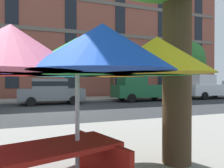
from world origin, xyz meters
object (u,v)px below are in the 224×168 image
(sedan_gray, at_px, (51,91))
(street_tree_middle, at_px, (113,64))
(pickup_white, at_px, (208,88))
(street_tree_right, at_px, (189,60))
(pickup_green, at_px, (141,88))
(patio_umbrella, at_px, (77,58))

(sedan_gray, xyz_separation_m, street_tree_middle, (5.79, 2.97, 2.23))
(pickup_white, distance_m, street_tree_right, 4.36)
(pickup_green, relative_size, pickup_white, 1.00)
(pickup_green, bearing_deg, pickup_white, 0.00)
(pickup_white, xyz_separation_m, street_tree_right, (0.52, 3.22, 2.89))
(pickup_green, relative_size, street_tree_right, 0.87)
(street_tree_middle, height_order, street_tree_right, street_tree_right)
(sedan_gray, distance_m, pickup_green, 7.11)
(street_tree_middle, bearing_deg, sedan_gray, -152.81)
(sedan_gray, bearing_deg, pickup_white, 0.00)
(street_tree_right, distance_m, patio_umbrella, 22.26)
(pickup_white, height_order, street_tree_middle, street_tree_middle)
(pickup_white, bearing_deg, sedan_gray, -180.00)
(sedan_gray, relative_size, patio_umbrella, 1.26)
(sedan_gray, distance_m, pickup_white, 14.10)
(street_tree_right, bearing_deg, sedan_gray, -167.58)
(patio_umbrella, bearing_deg, pickup_green, 58.05)
(patio_umbrella, bearing_deg, pickup_white, 40.42)
(pickup_white, height_order, patio_umbrella, pickup_white)
(pickup_green, height_order, street_tree_middle, street_tree_middle)
(patio_umbrella, bearing_deg, street_tree_middle, 67.16)
(sedan_gray, height_order, pickup_green, pickup_green)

